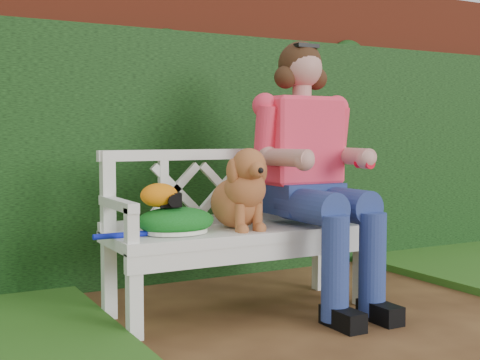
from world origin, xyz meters
name	(u,v)px	position (x,y,z in m)	size (l,w,h in m)	color
ground	(377,338)	(0.00, 0.00, 0.00)	(60.00, 60.00, 0.00)	#3E2413
brick_wall	(210,122)	(0.00, 1.90, 1.10)	(10.00, 0.30, 2.20)	maroon
ivy_hedge	(224,156)	(0.00, 1.68, 0.85)	(10.00, 0.18, 1.70)	#235E1C
garden_bench	(240,269)	(-0.37, 0.75, 0.24)	(1.58, 0.60, 0.48)	white
seated_woman	(307,168)	(0.07, 0.73, 0.81)	(0.68, 0.91, 1.61)	#CA3C55
dog	(239,188)	(-0.39, 0.72, 0.71)	(0.31, 0.41, 0.46)	#B26C48
tennis_racket	(171,231)	(-0.80, 0.71, 0.50)	(0.65, 0.27, 0.03)	white
green_bag	(176,220)	(-0.77, 0.72, 0.55)	(0.42, 0.33, 0.14)	#14851C
camera_item	(170,200)	(-0.81, 0.72, 0.66)	(0.11, 0.09, 0.08)	black
baseball_glove	(159,195)	(-0.86, 0.73, 0.69)	(0.20, 0.15, 0.13)	orange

